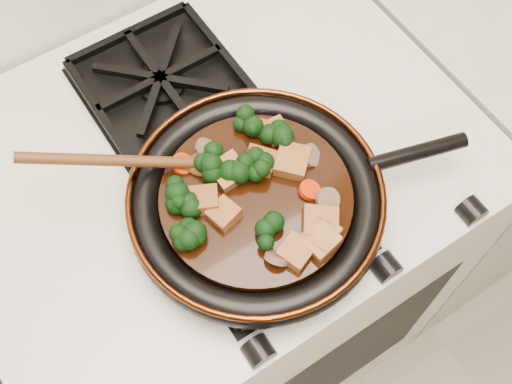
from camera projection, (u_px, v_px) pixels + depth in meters
stove at (224, 266)px, 1.33m from camera, size 0.76×0.60×0.90m
burner_grate_front at (263, 222)px, 0.86m from camera, size 0.23×0.23×0.03m
burner_grate_back at (161, 82)px, 0.97m from camera, size 0.23×0.23×0.03m
skillet at (258, 201)px, 0.84m from camera, size 0.46×0.34×0.05m
braising_sauce at (256, 199)px, 0.84m from camera, size 0.25×0.25×0.02m
tofu_cube_0 at (260, 161)px, 0.84m from camera, size 0.05×0.05×0.03m
tofu_cube_1 at (295, 252)px, 0.78m from camera, size 0.05×0.05×0.02m
tofu_cube_2 at (204, 200)px, 0.82m from camera, size 0.05×0.05×0.03m
tofu_cube_3 at (321, 236)px, 0.79m from camera, size 0.05×0.05×0.02m
tofu_cube_4 at (322, 242)px, 0.79m from camera, size 0.05×0.04×0.03m
tofu_cube_5 at (320, 223)px, 0.80m from camera, size 0.06×0.06×0.03m
tofu_cube_6 at (224, 214)px, 0.81m from camera, size 0.04×0.04×0.02m
tofu_cube_7 at (276, 132)px, 0.87m from camera, size 0.03×0.04×0.02m
tofu_cube_8 at (292, 162)px, 0.84m from camera, size 0.06×0.06×0.02m
tofu_cube_9 at (229, 172)px, 0.84m from camera, size 0.04×0.04×0.03m
broccoli_floret_0 at (246, 126)px, 0.87m from camera, size 0.08×0.09×0.06m
broccoli_floret_1 at (239, 169)px, 0.83m from camera, size 0.07×0.07×0.07m
broccoli_floret_2 at (192, 237)px, 0.79m from camera, size 0.08×0.08×0.06m
broccoli_floret_3 at (255, 166)px, 0.84m from camera, size 0.08×0.08×0.07m
broccoli_floret_4 at (173, 198)px, 0.82m from camera, size 0.09×0.08×0.07m
broccoli_floret_5 at (269, 230)px, 0.80m from camera, size 0.07×0.07×0.06m
broccoli_floret_6 at (283, 137)px, 0.86m from camera, size 0.08×0.07×0.06m
broccoli_floret_7 at (183, 205)px, 0.81m from camera, size 0.06×0.06×0.05m
broccoli_floret_8 at (214, 163)px, 0.84m from camera, size 0.08×0.08×0.07m
carrot_coin_0 at (261, 128)px, 0.87m from camera, size 0.03×0.03×0.02m
carrot_coin_1 at (191, 196)px, 0.82m from camera, size 0.03×0.03×0.02m
carrot_coin_2 at (182, 164)px, 0.85m from camera, size 0.03×0.03×0.02m
carrot_coin_3 at (310, 190)px, 0.83m from camera, size 0.03×0.03×0.02m
mushroom_slice_0 at (277, 258)px, 0.78m from camera, size 0.04×0.04×0.03m
mushroom_slice_1 at (209, 149)px, 0.85m from camera, size 0.04×0.04×0.03m
mushroom_slice_2 at (310, 155)px, 0.85m from camera, size 0.04×0.04×0.03m
mushroom_slice_3 at (328, 199)px, 0.82m from camera, size 0.03×0.03×0.02m
mushroom_slice_4 at (324, 217)px, 0.81m from camera, size 0.05×0.05×0.03m
wooden_spoon at (155, 162)px, 0.82m from camera, size 0.15×0.09×0.24m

